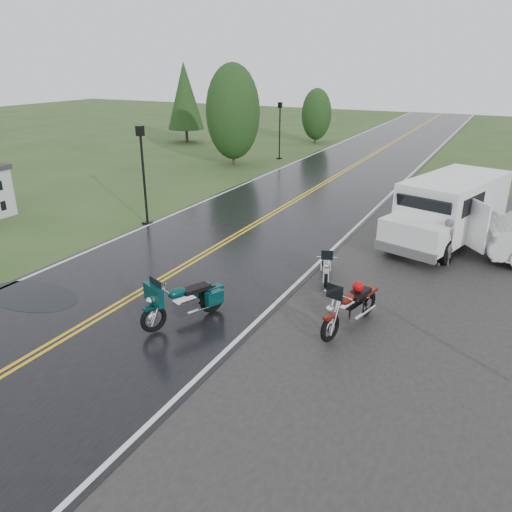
{
  "coord_description": "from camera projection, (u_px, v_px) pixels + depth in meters",
  "views": [
    {
      "loc": [
        8.94,
        -9.98,
        6.27
      ],
      "look_at": [
        2.8,
        2.0,
        1.0
      ],
      "focal_mm": 35.0,
      "sensor_mm": 36.0,
      "label": 1
    }
  ],
  "objects": [
    {
      "name": "motorcycle_teal",
      "position": [
        153.0,
        308.0,
        12.04
      ],
      "size": [
        1.74,
        2.51,
        1.4
      ],
      "primitive_type": null,
      "rotation": [
        0.0,
        0.0,
        -0.41
      ],
      "color": "#043132",
      "rests_on": "ground"
    },
    {
      "name": "motorcycle_silver",
      "position": [
        326.0,
        272.0,
        14.5
      ],
      "size": [
        1.29,
        2.0,
        1.11
      ],
      "primitive_type": null,
      "rotation": [
        0.0,
        0.0,
        0.35
      ],
      "color": "#A1A3A9",
      "rests_on": "ground"
    },
    {
      "name": "ground",
      "position": [
        138.0,
        295.0,
        14.35
      ],
      "size": [
        120.0,
        120.0,
        0.0
      ],
      "primitive_type": "plane",
      "color": "#2D471E",
      "rests_on": "ground"
    },
    {
      "name": "pine_left_far",
      "position": [
        185.0,
        104.0,
        40.2
      ],
      "size": [
        2.95,
        2.95,
        6.15
      ],
      "primitive_type": null,
      "color": "#1E3D19",
      "rests_on": "ground"
    },
    {
      "name": "motorcycle_red",
      "position": [
        331.0,
        317.0,
        11.62
      ],
      "size": [
        1.42,
        2.54,
        1.42
      ],
      "primitive_type": null,
      "rotation": [
        0.0,
        0.0,
        -0.24
      ],
      "color": "#571309",
      "rests_on": "ground"
    },
    {
      "name": "road",
      "position": [
        281.0,
        209.0,
        22.63
      ],
      "size": [
        8.0,
        100.0,
        0.04
      ],
      "primitive_type": "cube",
      "color": "black",
      "rests_on": "ground"
    },
    {
      "name": "tree_left_far",
      "position": [
        316.0,
        120.0,
        40.29
      ],
      "size": [
        2.39,
        2.39,
        3.68
      ],
      "primitive_type": null,
      "color": "#1E3D19",
      "rests_on": "ground"
    },
    {
      "name": "lamp_post_near_left",
      "position": [
        144.0,
        176.0,
        19.83
      ],
      "size": [
        0.34,
        0.34,
        4.0
      ],
      "primitive_type": null,
      "color": "black",
      "rests_on": "ground"
    },
    {
      "name": "lamp_post_far_left",
      "position": [
        280.0,
        131.0,
        33.6
      ],
      "size": [
        0.32,
        0.32,
        3.79
      ],
      "primitive_type": null,
      "color": "black",
      "rests_on": "ground"
    },
    {
      "name": "person_at_van",
      "position": [
        445.0,
        243.0,
        16.08
      ],
      "size": [
        0.69,
        0.62,
        1.58
      ],
      "primitive_type": "imported",
      "rotation": [
        0.0,
        0.0,
        3.68
      ],
      "color": "#545459",
      "rests_on": "ground"
    },
    {
      "name": "tree_left_mid",
      "position": [
        233.0,
        122.0,
        31.39
      ],
      "size": [
        3.42,
        3.42,
        5.34
      ],
      "primitive_type": null,
      "color": "#1E3D19",
      "rests_on": "ground"
    },
    {
      "name": "van_white",
      "position": [
        396.0,
        218.0,
        17.24
      ],
      "size": [
        4.01,
        6.65,
        2.45
      ],
      "primitive_type": null,
      "rotation": [
        0.0,
        0.0,
        -0.29
      ],
      "color": "white",
      "rests_on": "ground"
    }
  ]
}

